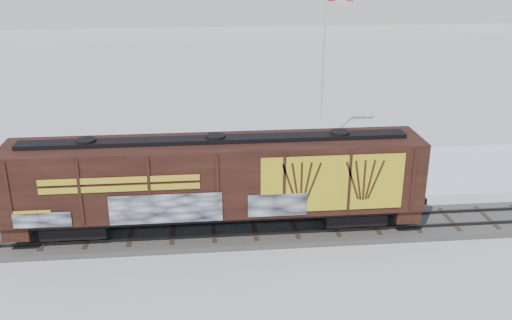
{
  "coord_description": "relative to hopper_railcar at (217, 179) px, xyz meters",
  "views": [
    {
      "loc": [
        -4.39,
        -24.98,
        13.4
      ],
      "look_at": [
        -1.62,
        3.0,
        2.74
      ],
      "focal_mm": 40.0,
      "sensor_mm": 36.0,
      "label": 1
    }
  ],
  "objects": [
    {
      "name": "rail_track",
      "position": [
        3.79,
        0.01,
        -2.87
      ],
      "size": [
        50.0,
        3.4,
        0.43
      ],
      "color": "#59544C",
      "rests_on": "ground"
    },
    {
      "name": "parking_strip",
      "position": [
        3.79,
        7.51,
        -3.0
      ],
      "size": [
        40.0,
        8.0,
        0.03
      ],
      "primitive_type": "cube",
      "color": "white",
      "rests_on": "ground"
    },
    {
      "name": "hopper_railcar",
      "position": [
        0.0,
        0.0,
        0.0
      ],
      "size": [
        19.46,
        3.06,
        4.64
      ],
      "color": "black",
      "rests_on": "rail_track"
    },
    {
      "name": "car_dark",
      "position": [
        5.11,
        5.71,
        -2.25
      ],
      "size": [
        5.43,
        3.35,
        1.47
      ],
      "primitive_type": "imported",
      "rotation": [
        0.0,
        0.0,
        1.84
      ],
      "color": "black",
      "rests_on": "parking_strip"
    },
    {
      "name": "car_silver",
      "position": [
        -0.86,
        6.23,
        -2.13
      ],
      "size": [
        5.33,
        2.95,
        1.72
      ],
      "primitive_type": "imported",
      "rotation": [
        0.0,
        0.0,
        1.76
      ],
      "color": "#9D9EA3",
      "rests_on": "parking_strip"
    },
    {
      "name": "flagpole",
      "position": [
        7.78,
        12.53,
        1.08
      ],
      "size": [
        2.3,
        0.9,
        11.16
      ],
      "color": "silver",
      "rests_on": "ground"
    },
    {
      "name": "ground",
      "position": [
        3.79,
        0.01,
        -3.02
      ],
      "size": [
        500.0,
        500.0,
        0.0
      ],
      "primitive_type": "plane",
      "color": "white",
      "rests_on": "ground"
    },
    {
      "name": "car_white",
      "position": [
        5.01,
        5.78,
        -2.28
      ],
      "size": [
        4.41,
        1.86,
        1.41
      ],
      "primitive_type": "imported",
      "rotation": [
        0.0,
        0.0,
        1.66
      ],
      "color": "silver",
      "rests_on": "parking_strip"
    }
  ]
}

